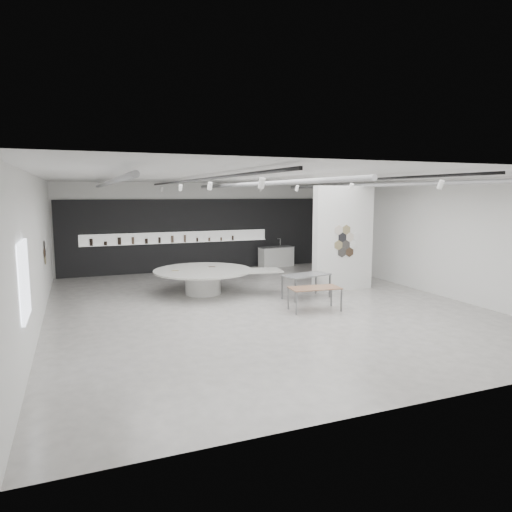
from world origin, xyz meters
name	(u,v)px	position (x,y,z in m)	size (l,w,h in m)	color
room	(257,237)	(-0.09, 0.00, 2.07)	(12.02, 14.02, 3.82)	#AFABA5
back_wall_display	(199,235)	(-0.08, 6.93, 1.54)	(11.80, 0.27, 3.10)	black
partition_column	(343,239)	(3.50, 1.00, 1.80)	(2.20, 0.38, 3.60)	white
display_island	(205,278)	(-1.13, 2.09, 0.54)	(4.39, 3.76, 0.84)	white
sample_table_wood	(315,289)	(1.21, -1.19, 0.63)	(1.50, 0.85, 0.68)	brown
sample_table_stone	(306,276)	(1.72, 0.29, 0.71)	(1.64, 1.07, 0.78)	gray
kitchen_counter	(276,257)	(3.45, 6.52, 0.46)	(1.68, 0.81, 1.28)	white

